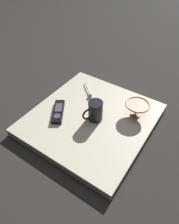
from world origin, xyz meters
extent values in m
plane|color=black|center=(0.00, 0.00, 0.00)|extent=(6.00, 6.00, 0.00)
cube|color=#B7AD99|center=(0.00, 0.00, 0.02)|extent=(0.60, 0.57, 0.04)
cylinder|color=tan|center=(-0.14, 0.18, 0.05)|extent=(0.05, 0.05, 0.01)
cone|color=tan|center=(-0.14, 0.18, 0.08)|extent=(0.12, 0.12, 0.06)
torus|color=tan|center=(-0.14, 0.18, 0.11)|extent=(0.12, 0.12, 0.01)
cylinder|color=black|center=(0.00, 0.02, 0.09)|extent=(0.07, 0.07, 0.10)
torus|color=black|center=(0.04, 0.01, 0.10)|extent=(0.06, 0.03, 0.06)
cylinder|color=#A3A5B2|center=(-0.17, -0.14, 0.05)|extent=(0.09, 0.09, 0.01)
sphere|color=#A3A5B2|center=(-0.12, -0.09, 0.05)|extent=(0.02, 0.02, 0.02)
cube|color=black|center=(0.07, -0.15, 0.05)|extent=(0.16, 0.13, 0.02)
cylinder|color=#3A3A42|center=(0.11, -0.13, 0.06)|extent=(0.03, 0.03, 0.00)
cube|color=#3A3A42|center=(0.06, -0.16, 0.06)|extent=(0.07, 0.06, 0.00)
camera|label=1|loc=(0.62, 0.40, 0.77)|focal=33.16mm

